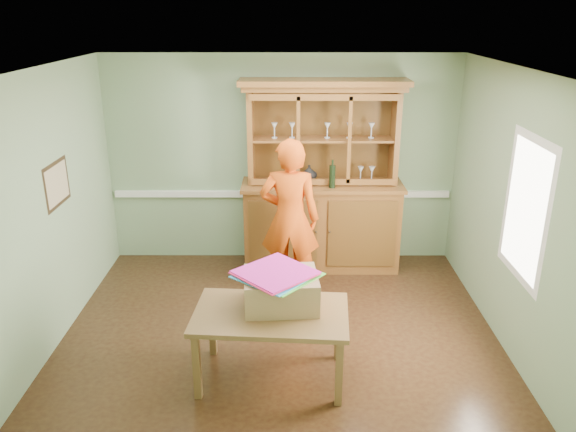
{
  "coord_description": "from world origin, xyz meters",
  "views": [
    {
      "loc": [
        0.1,
        -5.08,
        3.2
      ],
      "look_at": [
        0.08,
        0.4,
        1.17
      ],
      "focal_mm": 35.0,
      "sensor_mm": 36.0,
      "label": 1
    }
  ],
  "objects_px": {
    "china_hutch": "(321,204)",
    "person": "(290,219)",
    "dining_table": "(271,320)",
    "cardboard_box": "(281,290)"
  },
  "relations": [
    {
      "from": "china_hutch",
      "to": "cardboard_box",
      "type": "xyz_separation_m",
      "value": [
        -0.49,
        -2.33,
        -0.01
      ]
    },
    {
      "from": "cardboard_box",
      "to": "dining_table",
      "type": "bearing_deg",
      "value": -126.5
    },
    {
      "from": "china_hutch",
      "to": "cardboard_box",
      "type": "distance_m",
      "value": 2.38
    },
    {
      "from": "china_hutch",
      "to": "person",
      "type": "distance_m",
      "value": 0.9
    },
    {
      "from": "china_hutch",
      "to": "dining_table",
      "type": "height_order",
      "value": "china_hutch"
    },
    {
      "from": "dining_table",
      "to": "person",
      "type": "bearing_deg",
      "value": 88.2
    },
    {
      "from": "dining_table",
      "to": "cardboard_box",
      "type": "xyz_separation_m",
      "value": [
        0.09,
        0.12,
        0.23
      ]
    },
    {
      "from": "china_hutch",
      "to": "person",
      "type": "height_order",
      "value": "china_hutch"
    },
    {
      "from": "china_hutch",
      "to": "dining_table",
      "type": "xyz_separation_m",
      "value": [
        -0.58,
        -2.45,
        -0.24
      ]
    },
    {
      "from": "person",
      "to": "dining_table",
      "type": "bearing_deg",
      "value": 88.89
    }
  ]
}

